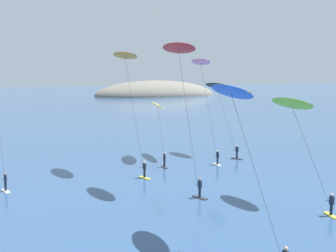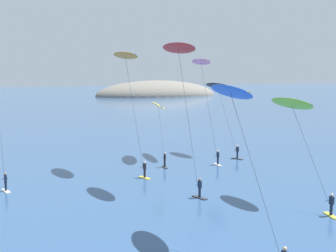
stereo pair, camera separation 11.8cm
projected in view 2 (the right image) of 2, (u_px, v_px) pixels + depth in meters
name	position (u px, v px, depth m)	size (l,w,h in m)	color
kitesurfer_orange	(126.00, 63.00, 43.75)	(2.46, 7.66, 12.63)	yellow
kitesurfer_black	(219.00, 91.00, 53.13)	(2.40, 7.21, 9.19)	#2D2D33
kitesurfer_lime	(294.00, 111.00, 33.68)	(1.81, 7.77, 8.52)	yellow
kitesurfer_red	(180.00, 59.00, 36.37)	(2.28, 6.63, 13.06)	#2D2D33
kitesurfer_pink	(202.00, 69.00, 51.39)	(1.48, 9.73, 12.16)	silver
kitesurfer_blue	(234.00, 103.00, 25.53)	(1.55, 9.05, 9.82)	yellow
kitesurfer_yellow	(159.00, 109.00, 50.14)	(2.51, 8.48, 6.98)	#2D2D33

